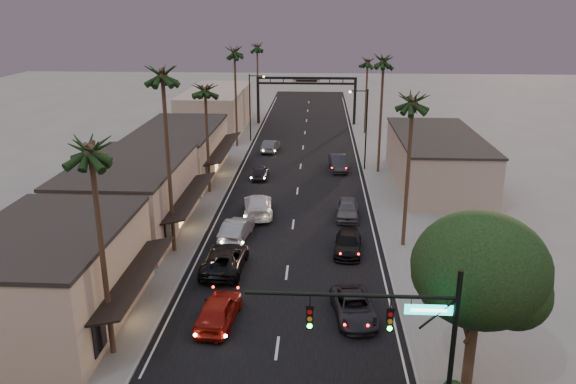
# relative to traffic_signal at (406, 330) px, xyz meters

# --- Properties ---
(ground) EXTENTS (200.00, 200.00, 0.00)m
(ground) POSITION_rel_traffic_signal_xyz_m (-5.69, 36.00, -5.08)
(ground) COLOR slate
(ground) RESTS_ON ground
(road) EXTENTS (14.00, 120.00, 0.02)m
(road) POSITION_rel_traffic_signal_xyz_m (-5.69, 41.00, -5.08)
(road) COLOR black
(road) RESTS_ON ground
(sidewalk_left) EXTENTS (5.00, 92.00, 0.12)m
(sidewalk_left) POSITION_rel_traffic_signal_xyz_m (-15.19, 48.00, -5.02)
(sidewalk_left) COLOR slate
(sidewalk_left) RESTS_ON ground
(sidewalk_right) EXTENTS (5.00, 92.00, 0.12)m
(sidewalk_right) POSITION_rel_traffic_signal_xyz_m (3.81, 48.00, -5.02)
(sidewalk_right) COLOR slate
(sidewalk_right) RESTS_ON ground
(storefront_near) EXTENTS (8.00, 12.00, 5.50)m
(storefront_near) POSITION_rel_traffic_signal_xyz_m (-18.69, 8.00, -2.33)
(storefront_near) COLOR tan
(storefront_near) RESTS_ON ground
(storefront_mid) EXTENTS (8.00, 14.00, 5.50)m
(storefront_mid) POSITION_rel_traffic_signal_xyz_m (-18.69, 22.00, -2.33)
(storefront_mid) COLOR gray
(storefront_mid) RESTS_ON ground
(storefront_far) EXTENTS (8.00, 16.00, 5.00)m
(storefront_far) POSITION_rel_traffic_signal_xyz_m (-18.69, 38.00, -2.58)
(storefront_far) COLOR tan
(storefront_far) RESTS_ON ground
(storefront_dist) EXTENTS (8.00, 20.00, 6.00)m
(storefront_dist) POSITION_rel_traffic_signal_xyz_m (-18.69, 61.00, -2.08)
(storefront_dist) COLOR gray
(storefront_dist) RESTS_ON ground
(building_right) EXTENTS (8.00, 18.00, 5.00)m
(building_right) POSITION_rel_traffic_signal_xyz_m (8.31, 36.00, -2.58)
(building_right) COLOR gray
(building_right) RESTS_ON ground
(traffic_signal) EXTENTS (8.51, 0.22, 7.80)m
(traffic_signal) POSITION_rel_traffic_signal_xyz_m (0.00, 0.00, 0.00)
(traffic_signal) COLOR black
(traffic_signal) RESTS_ON ground
(corner_tree) EXTENTS (6.20, 6.20, 8.80)m
(corner_tree) POSITION_rel_traffic_signal_xyz_m (3.79, 3.45, 0.90)
(corner_tree) COLOR #38281C
(corner_tree) RESTS_ON ground
(arch) EXTENTS (15.20, 0.40, 7.27)m
(arch) POSITION_rel_traffic_signal_xyz_m (-5.69, 66.00, 0.45)
(arch) COLOR black
(arch) RESTS_ON ground
(streetlight_right) EXTENTS (2.13, 0.30, 9.00)m
(streetlight_right) POSITION_rel_traffic_signal_xyz_m (1.23, 41.00, 0.25)
(streetlight_right) COLOR black
(streetlight_right) RESTS_ON ground
(streetlight_left) EXTENTS (2.13, 0.30, 9.00)m
(streetlight_left) POSITION_rel_traffic_signal_xyz_m (-12.61, 54.00, 0.25)
(streetlight_left) COLOR black
(streetlight_left) RESTS_ON ground
(palm_la) EXTENTS (3.20, 3.20, 13.20)m
(palm_la) POSITION_rel_traffic_signal_xyz_m (-14.29, 5.00, 6.36)
(palm_la) COLOR #38281C
(palm_la) RESTS_ON ground
(palm_lb) EXTENTS (3.20, 3.20, 15.20)m
(palm_lb) POSITION_rel_traffic_signal_xyz_m (-14.29, 18.00, 8.30)
(palm_lb) COLOR #38281C
(palm_lb) RESTS_ON ground
(palm_lc) EXTENTS (3.20, 3.20, 12.20)m
(palm_lc) POSITION_rel_traffic_signal_xyz_m (-14.29, 32.00, 5.39)
(palm_lc) COLOR #38281C
(palm_lc) RESTS_ON ground
(palm_ld) EXTENTS (3.20, 3.20, 14.20)m
(palm_ld) POSITION_rel_traffic_signal_xyz_m (-14.29, 51.00, 7.33)
(palm_ld) COLOR #38281C
(palm_ld) RESTS_ON ground
(palm_ra) EXTENTS (3.20, 3.20, 13.20)m
(palm_ra) POSITION_rel_traffic_signal_xyz_m (2.91, 20.00, 6.36)
(palm_ra) COLOR #38281C
(palm_ra) RESTS_ON ground
(palm_rb) EXTENTS (3.20, 3.20, 14.20)m
(palm_rb) POSITION_rel_traffic_signal_xyz_m (2.91, 40.00, 7.33)
(palm_rb) COLOR #38281C
(palm_rb) RESTS_ON ground
(palm_rc) EXTENTS (3.20, 3.20, 12.20)m
(palm_rc) POSITION_rel_traffic_signal_xyz_m (2.91, 60.00, 5.39)
(palm_rc) COLOR #38281C
(palm_rc) RESTS_ON ground
(palm_far) EXTENTS (3.20, 3.20, 13.20)m
(palm_far) POSITION_rel_traffic_signal_xyz_m (-13.99, 74.00, 6.36)
(palm_far) COLOR #38281C
(palm_far) RESTS_ON ground
(oncoming_red) EXTENTS (2.39, 5.10, 1.69)m
(oncoming_red) POSITION_rel_traffic_signal_xyz_m (-9.25, 8.35, -4.24)
(oncoming_red) COLOR maroon
(oncoming_red) RESTS_ON ground
(oncoming_pickup) EXTENTS (2.91, 5.97, 1.63)m
(oncoming_pickup) POSITION_rel_traffic_signal_xyz_m (-10.01, 15.22, -4.26)
(oncoming_pickup) COLOR black
(oncoming_pickup) RESTS_ON ground
(oncoming_silver) EXTENTS (2.38, 5.13, 1.63)m
(oncoming_silver) POSITION_rel_traffic_signal_xyz_m (-9.98, 20.72, -4.27)
(oncoming_silver) COLOR gray
(oncoming_silver) RESTS_ON ground
(oncoming_white) EXTENTS (3.17, 6.28, 1.75)m
(oncoming_white) POSITION_rel_traffic_signal_xyz_m (-8.88, 26.22, -4.21)
(oncoming_white) COLOR silver
(oncoming_white) RESTS_ON ground
(oncoming_dgrey) EXTENTS (1.76, 4.20, 1.42)m
(oncoming_dgrey) POSITION_rel_traffic_signal_xyz_m (-9.87, 37.20, -4.37)
(oncoming_dgrey) COLOR black
(oncoming_dgrey) RESTS_ON ground
(oncoming_grey_far) EXTENTS (2.12, 4.69, 1.49)m
(oncoming_grey_far) POSITION_rel_traffic_signal_xyz_m (-9.72, 48.59, -4.34)
(oncoming_grey_far) COLOR #46454A
(oncoming_grey_far) RESTS_ON ground
(curbside_near) EXTENTS (2.95, 5.24, 1.38)m
(curbside_near) POSITION_rel_traffic_signal_xyz_m (-1.41, 9.35, -4.39)
(curbside_near) COLOR black
(curbside_near) RESTS_ON ground
(curbside_black) EXTENTS (2.35, 4.97, 1.40)m
(curbside_black) POSITION_rel_traffic_signal_xyz_m (-1.34, 18.71, -4.38)
(curbside_black) COLOR black
(curbside_black) RESTS_ON ground
(curbside_grey) EXTENTS (2.12, 4.74, 1.58)m
(curbside_grey) POSITION_rel_traffic_signal_xyz_m (-1.08, 25.88, -4.29)
(curbside_grey) COLOR #4A4A4F
(curbside_grey) RESTS_ON ground
(curbside_far) EXTENTS (2.22, 5.21, 1.67)m
(curbside_far) POSITION_rel_traffic_signal_xyz_m (-1.43, 40.77, -4.25)
(curbside_far) COLOR black
(curbside_far) RESTS_ON ground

